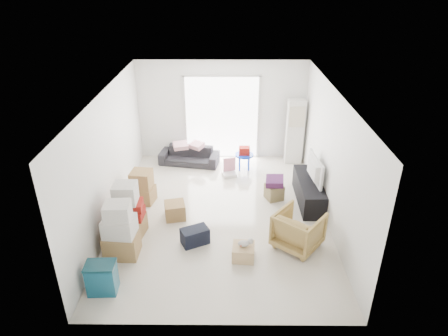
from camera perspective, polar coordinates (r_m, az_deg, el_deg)
room_shell at (r=8.08m, az=-0.57°, el=1.38°), size 4.98×6.48×3.18m
sliding_door at (r=10.87m, az=-0.31°, el=7.65°), size 2.10×0.04×2.33m
ac_tower at (r=10.85m, az=10.07°, el=5.10°), size 0.45×0.30×1.75m
tv_console at (r=9.26m, az=12.01°, el=-3.23°), size 0.49×1.62×0.54m
television at (r=9.10m, az=12.20°, el=-1.41°), size 0.65×1.03×0.13m
sofa at (r=10.83m, az=-5.00°, el=2.13°), size 1.64×0.72×0.62m
pillow_left at (r=10.66m, az=-6.26°, el=3.85°), size 0.47×0.41×0.13m
pillow_right at (r=10.64m, az=-3.92°, el=3.93°), size 0.49×0.48×0.13m
armchair at (r=7.74m, az=10.60°, el=-8.45°), size 1.08×1.08×0.82m
storage_bins at (r=7.04m, az=-17.05°, el=-14.76°), size 0.50×0.35×0.56m
box_stack_a at (r=7.59m, az=-14.59°, el=-8.90°), size 0.62×0.52×1.11m
box_stack_b at (r=8.08m, az=-13.58°, el=-6.33°), size 0.66×0.66×1.15m
box_stack_c at (r=9.20m, az=-11.60°, el=-2.68°), size 0.59×0.52×0.77m
loose_box at (r=8.61m, az=-7.02°, el=-6.03°), size 0.50×0.50×0.35m
duffel_bag at (r=7.84m, az=-4.18°, el=-9.67°), size 0.60×0.50×0.33m
ottoman at (r=9.28m, az=7.16°, el=-3.40°), size 0.46×0.46×0.36m
blanket at (r=9.16m, az=7.25°, el=-2.05°), size 0.44×0.44×0.14m
kids_table at (r=10.47m, az=2.92°, el=2.09°), size 0.49×0.49×0.62m
toy_walker at (r=10.26m, az=0.77°, el=-0.39°), size 0.40×0.38×0.45m
wood_crate at (r=7.50m, az=2.79°, el=-11.89°), size 0.44×0.44×0.27m
plush_bunny at (r=7.39m, az=3.07°, el=-10.64°), size 0.28×0.16×0.14m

